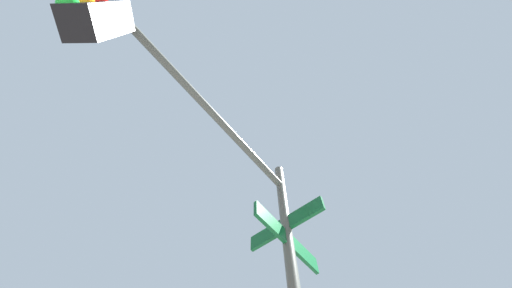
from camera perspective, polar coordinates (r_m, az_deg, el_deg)
The scene contains 1 object.
traffic_signal_near at distance 2.56m, azimuth -11.01°, elevation -3.66°, with size 2.28×2.79×5.05m.
Camera 1 is at (-6.45, -5.08, 1.43)m, focal length 20.28 mm.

